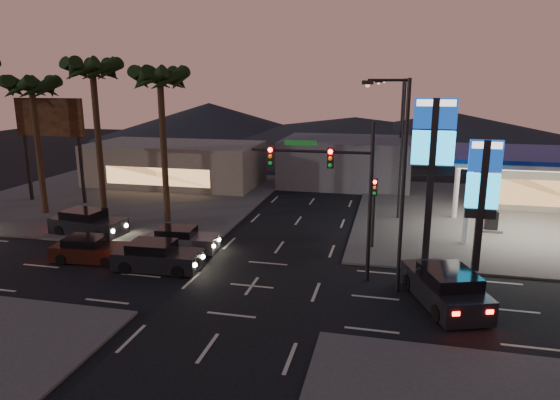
% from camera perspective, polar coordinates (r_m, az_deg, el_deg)
% --- Properties ---
extents(ground, '(140.00, 140.00, 0.00)m').
position_cam_1_polar(ground, '(25.02, -3.24, -9.79)').
color(ground, black).
rests_on(ground, ground).
extents(corner_lot_ne, '(24.00, 24.00, 0.12)m').
position_cam_1_polar(corner_lot_ne, '(40.40, 26.16, -1.95)').
color(corner_lot_ne, '#47443F').
rests_on(corner_lot_ne, ground).
extents(corner_lot_nw, '(24.00, 24.00, 0.12)m').
position_cam_1_polar(corner_lot_nw, '(45.28, -17.18, 0.41)').
color(corner_lot_nw, '#47443F').
rests_on(corner_lot_nw, ground).
extents(gas_station, '(12.20, 8.20, 5.47)m').
position_cam_1_polar(gas_station, '(35.64, 28.39, 4.16)').
color(gas_station, silver).
rests_on(gas_station, ground).
extents(convenience_store, '(10.00, 6.00, 4.00)m').
position_cam_1_polar(convenience_store, '(45.22, 27.51, 1.97)').
color(convenience_store, '#726B5B').
rests_on(convenience_store, ground).
extents(pylon_sign_tall, '(2.20, 0.35, 9.00)m').
position_cam_1_polar(pylon_sign_tall, '(27.81, 17.08, 5.72)').
color(pylon_sign_tall, black).
rests_on(pylon_sign_tall, ground).
extents(pylon_sign_short, '(1.60, 0.35, 7.00)m').
position_cam_1_polar(pylon_sign_short, '(27.41, 22.17, 1.51)').
color(pylon_sign_short, black).
rests_on(pylon_sign_short, ground).
extents(traffic_signal_mast, '(6.10, 0.39, 8.00)m').
position_cam_1_polar(traffic_signal_mast, '(24.62, 6.34, 2.52)').
color(traffic_signal_mast, black).
rests_on(traffic_signal_mast, ground).
extents(pedestal_signal, '(0.32, 0.39, 4.30)m').
position_cam_1_polar(pedestal_signal, '(29.85, 10.69, -0.20)').
color(pedestal_signal, black).
rests_on(pedestal_signal, ground).
extents(streetlight_near, '(2.14, 0.25, 10.00)m').
position_cam_1_polar(streetlight_near, '(23.40, 13.49, 2.87)').
color(streetlight_near, black).
rests_on(streetlight_near, ground).
extents(streetlight_mid, '(2.14, 0.25, 10.00)m').
position_cam_1_polar(streetlight_mid, '(36.26, 13.46, 6.58)').
color(streetlight_mid, black).
rests_on(streetlight_mid, ground).
extents(streetlight_far, '(2.14, 0.25, 10.00)m').
position_cam_1_polar(streetlight_far, '(50.20, 13.44, 8.44)').
color(streetlight_far, black).
rests_on(streetlight_far, ground).
extents(palm_a, '(4.41, 4.41, 10.86)m').
position_cam_1_polar(palm_a, '(35.14, -13.52, 12.43)').
color(palm_a, black).
rests_on(palm_a, ground).
extents(palm_b, '(4.41, 4.41, 11.46)m').
position_cam_1_polar(palm_b, '(37.61, -20.58, 12.84)').
color(palm_b, black).
rests_on(palm_b, ground).
extents(palm_c, '(4.41, 4.41, 10.26)m').
position_cam_1_polar(palm_c, '(40.57, -26.46, 10.75)').
color(palm_c, black).
rests_on(palm_c, ground).
extents(billboard, '(6.00, 0.30, 8.50)m').
position_cam_1_polar(billboard, '(44.38, -24.78, 7.73)').
color(billboard, black).
rests_on(billboard, ground).
extents(building_far_west, '(16.00, 8.00, 4.00)m').
position_cam_1_polar(building_far_west, '(49.21, -11.84, 4.06)').
color(building_far_west, '#726B5B').
rests_on(building_far_west, ground).
extents(building_far_mid, '(12.00, 9.00, 4.40)m').
position_cam_1_polar(building_far_mid, '(48.85, 7.57, 4.40)').
color(building_far_mid, '#4C4C51').
rests_on(building_far_mid, ground).
extents(hill_left, '(40.00, 40.00, 6.00)m').
position_cam_1_polar(hill_left, '(88.14, -8.07, 8.98)').
color(hill_left, black).
rests_on(hill_left, ground).
extents(hill_right, '(50.00, 50.00, 5.00)m').
position_cam_1_polar(hill_right, '(82.79, 19.03, 7.74)').
color(hill_right, black).
rests_on(hill_right, ground).
extents(hill_center, '(60.00, 60.00, 4.00)m').
position_cam_1_polar(hill_center, '(82.66, 8.53, 7.97)').
color(hill_center, black).
rests_on(hill_center, ground).
extents(car_lane_a_front, '(4.79, 2.17, 1.54)m').
position_cam_1_polar(car_lane_a_front, '(27.59, -13.91, -6.31)').
color(car_lane_a_front, black).
rests_on(car_lane_a_front, ground).
extents(car_lane_a_mid, '(4.37, 2.07, 1.39)m').
position_cam_1_polar(car_lane_a_mid, '(30.02, -20.92, -5.33)').
color(car_lane_a_mid, black).
rests_on(car_lane_a_mid, ground).
extents(car_lane_b_front, '(4.46, 2.10, 1.42)m').
position_cam_1_polar(car_lane_b_front, '(30.23, -11.28, -4.51)').
color(car_lane_b_front, '#565759').
rests_on(car_lane_b_front, ground).
extents(car_lane_b_mid, '(5.19, 2.63, 1.64)m').
position_cam_1_polar(car_lane_b_mid, '(35.03, -21.13, -2.50)').
color(car_lane_b_mid, black).
rests_on(car_lane_b_mid, ground).
extents(suv_station, '(3.83, 5.66, 1.75)m').
position_cam_1_polar(suv_station, '(23.95, 18.37, -9.49)').
color(suv_station, black).
rests_on(suv_station, ground).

